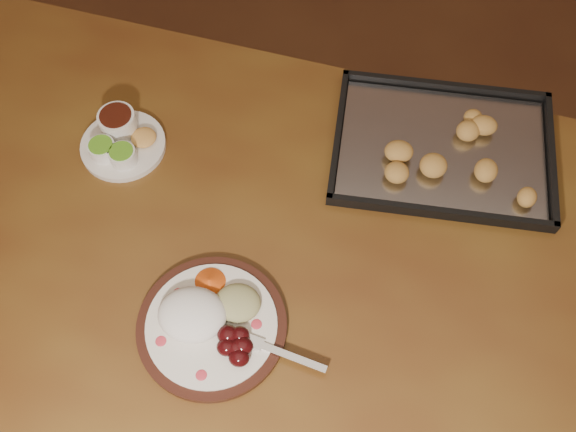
# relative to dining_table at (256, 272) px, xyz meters

# --- Properties ---
(ground) EXTENTS (4.00, 4.00, 0.00)m
(ground) POSITION_rel_dining_table_xyz_m (0.14, -0.15, -0.65)
(ground) COLOR brown
(ground) RESTS_ON ground
(dining_table) EXTENTS (1.61, 1.10, 0.75)m
(dining_table) POSITION_rel_dining_table_xyz_m (0.00, 0.00, 0.00)
(dining_table) COLOR brown
(dining_table) RESTS_ON ground
(dinner_plate) EXTENTS (0.32, 0.25, 0.06)m
(dinner_plate) POSITION_rel_dining_table_xyz_m (-0.05, -0.15, 0.12)
(dinner_plate) COLOR black
(dinner_plate) RESTS_ON dining_table
(condiment_saucer) EXTENTS (0.16, 0.16, 0.05)m
(condiment_saucer) POSITION_rel_dining_table_xyz_m (-0.29, 0.18, 0.12)
(condiment_saucer) COLOR silver
(condiment_saucer) RESTS_ON dining_table
(baking_tray) EXTENTS (0.41, 0.31, 0.04)m
(baking_tray) POSITION_rel_dining_table_xyz_m (0.32, 0.26, 0.11)
(baking_tray) COLOR black
(baking_tray) RESTS_ON dining_table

